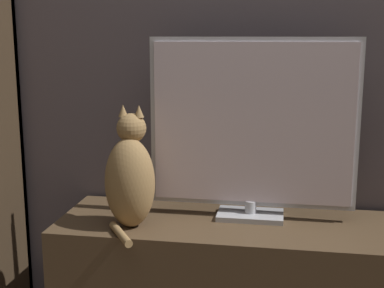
# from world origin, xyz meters

# --- Properties ---
(wall_back) EXTENTS (4.80, 0.05, 2.60)m
(wall_back) POSITION_xyz_m (0.00, 1.22, 1.30)
(wall_back) COLOR #564C51
(wall_back) RESTS_ON ground_plane
(tv_stand) EXTENTS (1.59, 0.46, 0.48)m
(tv_stand) POSITION_xyz_m (0.00, 0.95, 0.24)
(tv_stand) COLOR brown
(tv_stand) RESTS_ON ground_plane
(tv) EXTENTS (0.79, 0.15, 0.69)m
(tv) POSITION_xyz_m (-0.06, 1.02, 0.84)
(tv) COLOR #B7B7BC
(tv) RESTS_ON tv_stand
(cat) EXTENTS (0.19, 0.30, 0.45)m
(cat) POSITION_xyz_m (-0.50, 0.85, 0.67)
(cat) COLOR #997547
(cat) RESTS_ON tv_stand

